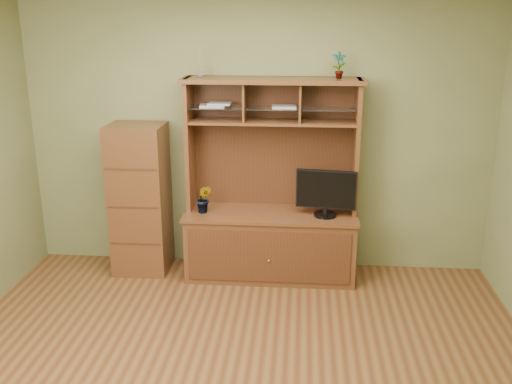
# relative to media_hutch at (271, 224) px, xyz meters

# --- Properties ---
(room) EXTENTS (4.54, 4.04, 2.74)m
(room) POSITION_rel_media_hutch_xyz_m (-0.15, -1.73, 0.83)
(room) COLOR #522E17
(room) RESTS_ON ground
(media_hutch) EXTENTS (1.66, 0.61, 1.90)m
(media_hutch) POSITION_rel_media_hutch_xyz_m (0.00, 0.00, 0.00)
(media_hutch) COLOR #4D2B16
(media_hutch) RESTS_ON room
(monitor) EXTENTS (0.55, 0.21, 0.44)m
(monitor) POSITION_rel_media_hutch_xyz_m (0.51, -0.08, 0.36)
(monitor) COLOR black
(monitor) RESTS_ON media_hutch
(orchid_plant) EXTENTS (0.16, 0.13, 0.27)m
(orchid_plant) POSITION_rel_media_hutch_xyz_m (-0.63, -0.08, 0.26)
(orchid_plant) COLOR #2C5F20
(orchid_plant) RESTS_ON media_hutch
(top_plant) EXTENTS (0.14, 0.10, 0.24)m
(top_plant) POSITION_rel_media_hutch_xyz_m (0.59, 0.08, 1.50)
(top_plant) COLOR #296222
(top_plant) RESTS_ON media_hutch
(reed_diffuser) EXTENTS (0.05, 0.05, 0.25)m
(reed_diffuser) POSITION_rel_media_hutch_xyz_m (-0.66, 0.08, 1.48)
(reed_diffuser) COLOR silver
(reed_diffuser) RESTS_ON media_hutch
(magazines) EXTENTS (0.90, 0.19, 0.04)m
(magazines) POSITION_rel_media_hutch_xyz_m (-0.32, 0.08, 1.13)
(magazines) COLOR #ACABB0
(magazines) RESTS_ON media_hutch
(side_cabinet) EXTENTS (0.52, 0.48, 1.47)m
(side_cabinet) POSITION_rel_media_hutch_xyz_m (-1.28, 0.02, 0.21)
(side_cabinet) COLOR #4D2B16
(side_cabinet) RESTS_ON room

